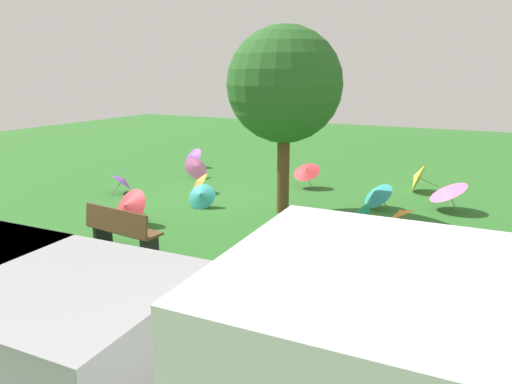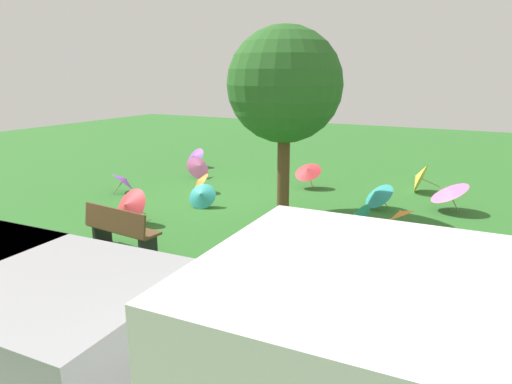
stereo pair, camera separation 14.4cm
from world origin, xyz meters
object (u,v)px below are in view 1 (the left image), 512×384
(parasol_teal_0, at_px, (355,219))
(parasol_pink_1, at_px, (447,189))
(shade_tree, at_px, (284,86))
(park_bench, at_px, (122,230))
(parasol_orange_0, at_px, (401,213))
(parasol_yellow_1, at_px, (303,239))
(parasol_red_2, at_px, (128,206))
(parasol_red_0, at_px, (306,170))
(parasol_purple_3, at_px, (192,157))
(parasol_teal_3, at_px, (201,195))
(parasol_teal_2, at_px, (377,194))
(parasol_orange_1, at_px, (198,182))
(parasol_yellow_0, at_px, (416,177))
(parasol_purple_0, at_px, (122,180))
(parasol_pink_2, at_px, (197,167))

(parasol_teal_0, bearing_deg, parasol_pink_1, -116.28)
(shade_tree, bearing_deg, park_bench, 66.69)
(park_bench, distance_m, shade_tree, 4.90)
(parasol_pink_1, bearing_deg, parasol_orange_0, 68.22)
(shade_tree, xyz_separation_m, parasol_yellow_1, (-1.47, 2.40, -2.73))
(parasol_red_2, bearing_deg, parasol_red_0, -114.64)
(park_bench, relative_size, parasol_purple_3, 1.73)
(parasol_red_0, bearing_deg, shade_tree, 98.48)
(parasol_purple_3, relative_size, parasol_teal_3, 1.17)
(parasol_red_0, bearing_deg, parasol_teal_2, 152.77)
(parasol_red_2, bearing_deg, shade_tree, -137.57)
(parasol_teal_2, bearing_deg, shade_tree, 34.85)
(parasol_orange_1, bearing_deg, parasol_teal_3, 126.76)
(parasol_teal_0, height_order, parasol_yellow_0, parasol_yellow_0)
(shade_tree, height_order, parasol_purple_0, shade_tree)
(shade_tree, height_order, parasol_orange_0, shade_tree)
(parasol_teal_0, xyz_separation_m, parasol_pink_2, (6.09, -3.22, -0.04))
(parasol_yellow_0, relative_size, parasol_purple_0, 0.91)
(parasol_orange_0, relative_size, parasol_red_0, 0.88)
(parasol_purple_0, height_order, parasol_yellow_1, parasol_purple_0)
(parasol_red_2, bearing_deg, parasol_purple_0, -44.92)
(parasol_purple_0, relative_size, parasol_teal_2, 0.91)
(parasol_pink_1, relative_size, parasol_purple_3, 1.31)
(parasol_red_0, distance_m, parasol_yellow_0, 3.16)
(parasol_teal_2, bearing_deg, parasol_purple_3, -17.59)
(parasol_orange_0, distance_m, parasol_yellow_0, 3.56)
(parasol_red_2, xyz_separation_m, parasol_purple_3, (2.50, -6.12, -0.06))
(parasol_yellow_0, bearing_deg, parasol_red_2, 49.22)
(parasol_yellow_0, bearing_deg, parasol_red_0, 19.88)
(parasol_pink_1, xyz_separation_m, parasol_teal_2, (1.58, 0.62, -0.15))
(parasol_red_2, bearing_deg, parasol_pink_2, -74.37)
(parasol_orange_1, height_order, parasol_yellow_1, parasol_orange_1)
(parasol_teal_2, xyz_separation_m, parasol_purple_3, (7.18, -2.28, -0.02))
(parasol_pink_1, bearing_deg, parasol_purple_0, 15.85)
(shade_tree, height_order, parasol_red_0, shade_tree)
(shade_tree, height_order, parasol_orange_1, shade_tree)
(parasol_pink_1, relative_size, parasol_teal_2, 1.17)
(park_bench, height_order, parasol_purple_0, park_bench)
(parasol_yellow_0, xyz_separation_m, parasol_red_2, (5.29, 6.13, -0.00))
(parasol_orange_0, relative_size, parasol_purple_3, 0.80)
(parasol_yellow_1, bearing_deg, parasol_teal_0, -113.44)
(parasol_red_2, distance_m, parasol_purple_3, 6.62)
(parasol_red_0, height_order, parasol_purple_0, parasol_red_0)
(parasol_yellow_0, relative_size, parasol_teal_3, 1.09)
(parasol_pink_1, bearing_deg, parasol_yellow_1, 64.61)
(parasol_teal_0, bearing_deg, parasol_purple_0, -5.17)
(park_bench, height_order, parasol_pink_1, park_bench)
(parasol_orange_0, bearing_deg, parasol_teal_0, 56.79)
(parasol_orange_0, xyz_separation_m, parasol_teal_2, (0.83, -1.27, 0.04))
(parasol_yellow_1, bearing_deg, parasol_red_0, -69.59)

